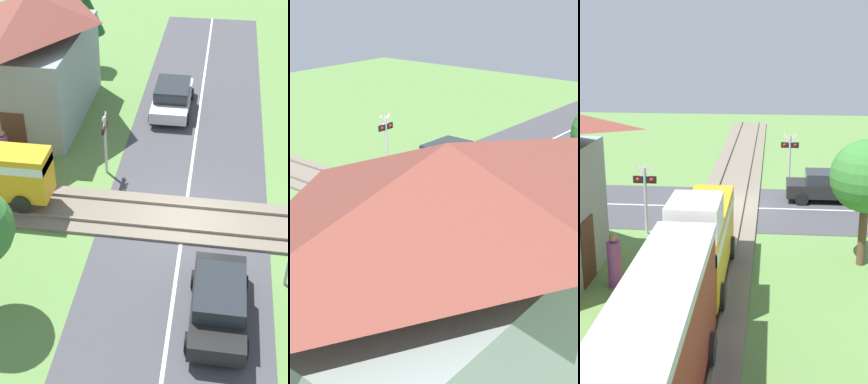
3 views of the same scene
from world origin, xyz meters
TOP-DOWN VIEW (x-y plane):
  - ground_plane at (0.00, 0.00)m, footprint 60.00×60.00m
  - road_surface at (0.00, 0.00)m, footprint 48.00×6.40m
  - track_bed at (0.00, 0.00)m, footprint 2.80×48.00m
  - car_near_crossing at (-4.66, -1.44)m, footprint 3.97×1.84m
  - car_far_side at (9.07, 1.44)m, footprint 4.44×2.02m
  - crossing_signal_east_approach at (2.85, 3.63)m, footprint 0.90×0.18m
  - station_building at (7.57, 7.97)m, footprint 8.38×4.79m
  - pedestrian_by_station at (2.79, 8.16)m, footprint 0.43×0.43m
  - tree_by_station at (13.95, 7.03)m, footprint 2.13×2.13m

SIDE VIEW (x-z plane):
  - ground_plane at x=0.00m, z-range 0.00..0.00m
  - road_surface at x=0.00m, z-range 0.00..0.02m
  - track_bed at x=0.00m, z-range -0.05..0.19m
  - car_near_crossing at x=-4.66m, z-range 0.04..1.47m
  - car_far_side at x=9.07m, z-range 0.04..1.50m
  - pedestrian_by_station at x=2.79m, z-range -0.08..1.65m
  - crossing_signal_east_approach at x=2.85m, z-range 0.41..3.23m
  - station_building at x=7.57m, z-range -0.08..6.09m
  - tree_by_station at x=13.95m, z-range 1.04..5.73m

